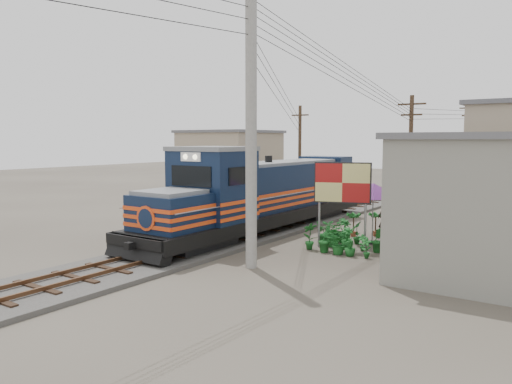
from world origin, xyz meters
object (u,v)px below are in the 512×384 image
Objects in this scene: locomotive at (262,196)px; vendor at (385,221)px; market_umbrella at (373,190)px; billboard at (342,185)px.

locomotive reaches higher than vendor.
locomotive is at bearing -10.57° from vendor.
market_umbrella reaches higher than vendor.
vendor is at bearing 89.39° from market_umbrella.
locomotive is 5.55m from market_umbrella.
billboard is at bearing 48.19° from vendor.
locomotive is at bearing 146.86° from billboard.
billboard reaches higher than vendor.
market_umbrella is 2.10m from vendor.
billboard is 3.66m from vendor.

